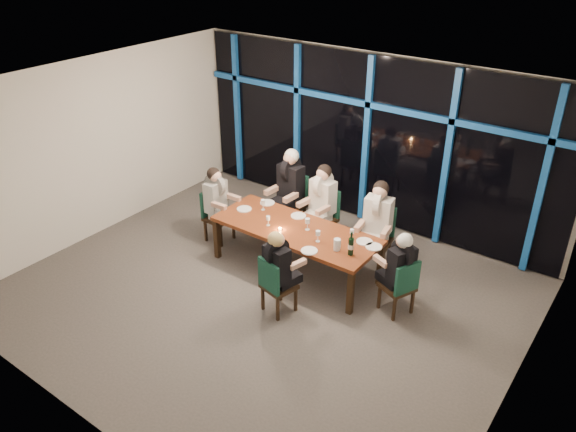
{
  "coord_description": "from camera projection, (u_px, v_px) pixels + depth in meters",
  "views": [
    {
      "loc": [
        4.24,
        -5.24,
        4.96
      ],
      "look_at": [
        0.0,
        0.6,
        1.05
      ],
      "focal_mm": 35.0,
      "sensor_mm": 36.0,
      "label": 1
    }
  ],
  "objects": [
    {
      "name": "room",
      "position": [
        261.0,
        168.0,
        7.32
      ],
      "size": [
        7.04,
        7.0,
        3.02
      ],
      "color": "#5C5551",
      "rests_on": "ground"
    },
    {
      "name": "window_wall",
      "position": [
        368.0,
        138.0,
        9.62
      ],
      "size": [
        6.86,
        0.43,
        2.94
      ],
      "color": "black",
      "rests_on": "ground"
    },
    {
      "name": "dining_table",
      "position": [
        296.0,
        232.0,
        8.53
      ],
      "size": [
        2.6,
        1.0,
        0.75
      ],
      "color": "brown",
      "rests_on": "ground"
    },
    {
      "name": "chair_far_left",
      "position": [
        293.0,
        199.0,
        9.75
      ],
      "size": [
        0.51,
        0.51,
        1.03
      ],
      "rotation": [
        0.0,
        0.0,
        -0.07
      ],
      "color": "black",
      "rests_on": "ground"
    },
    {
      "name": "chair_far_mid",
      "position": [
        324.0,
        213.0,
        9.35
      ],
      "size": [
        0.5,
        0.5,
        0.98
      ],
      "rotation": [
        0.0,
        0.0,
        -0.11
      ],
      "color": "black",
      "rests_on": "ground"
    },
    {
      "name": "chair_far_right",
      "position": [
        378.0,
        233.0,
        8.74
      ],
      "size": [
        0.53,
        0.53,
        1.0
      ],
      "rotation": [
        0.0,
        0.0,
        0.17
      ],
      "color": "black",
      "rests_on": "ground"
    },
    {
      "name": "chair_end_left",
      "position": [
        215.0,
        212.0,
        9.47
      ],
      "size": [
        0.43,
        0.43,
        0.91
      ],
      "rotation": [
        0.0,
        0.0,
        1.6
      ],
      "color": "black",
      "rests_on": "ground"
    },
    {
      "name": "chair_end_right",
      "position": [
        401.0,
        285.0,
        7.66
      ],
      "size": [
        0.53,
        0.53,
        0.87
      ],
      "rotation": [
        0.0,
        0.0,
        4.3
      ],
      "color": "black",
      "rests_on": "ground"
    },
    {
      "name": "chair_near_mid",
      "position": [
        275.0,
        283.0,
        7.68
      ],
      "size": [
        0.49,
        0.49,
        0.88
      ],
      "rotation": [
        0.0,
        0.0,
        2.91
      ],
      "color": "black",
      "rests_on": "ground"
    },
    {
      "name": "diner_far_left",
      "position": [
        289.0,
        179.0,
        9.49
      ],
      "size": [
        0.53,
        0.66,
        1.0
      ],
      "rotation": [
        0.0,
        0.0,
        -0.07
      ],
      "color": "black",
      "rests_on": "ground"
    },
    {
      "name": "diner_far_mid",
      "position": [
        322.0,
        194.0,
        9.11
      ],
      "size": [
        0.51,
        0.63,
        0.95
      ],
      "rotation": [
        0.0,
        0.0,
        -0.11
      ],
      "color": "silver",
      "rests_on": "ground"
    },
    {
      "name": "diner_far_right",
      "position": [
        378.0,
        213.0,
        8.49
      ],
      "size": [
        0.54,
        0.66,
        0.97
      ],
      "rotation": [
        0.0,
        0.0,
        0.17
      ],
      "color": "silver",
      "rests_on": "ground"
    },
    {
      "name": "diner_end_left",
      "position": [
        217.0,
        194.0,
        9.26
      ],
      "size": [
        0.57,
        0.46,
        0.88
      ],
      "rotation": [
        0.0,
        0.0,
        1.6
      ],
      "color": "black",
      "rests_on": "ground"
    },
    {
      "name": "diner_end_right",
      "position": [
        400.0,
        261.0,
        7.55
      ],
      "size": [
        0.6,
        0.55,
        0.85
      ],
      "rotation": [
        0.0,
        0.0,
        4.3
      ],
      "color": "black",
      "rests_on": "ground"
    },
    {
      "name": "diner_near_mid",
      "position": [
        279.0,
        260.0,
        7.55
      ],
      "size": [
        0.49,
        0.59,
        0.86
      ],
      "rotation": [
        0.0,
        0.0,
        2.91
      ],
      "color": "black",
      "rests_on": "ground"
    },
    {
      "name": "plate_far_left",
      "position": [
        267.0,
        203.0,
        9.22
      ],
      "size": [
        0.24,
        0.24,
        0.01
      ],
      "primitive_type": "cylinder",
      "color": "white",
      "rests_on": "dining_table"
    },
    {
      "name": "plate_far_mid",
      "position": [
        298.0,
        216.0,
        8.83
      ],
      "size": [
        0.24,
        0.24,
        0.01
      ],
      "primitive_type": "cylinder",
      "color": "white",
      "rests_on": "dining_table"
    },
    {
      "name": "plate_far_right",
      "position": [
        364.0,
        242.0,
        8.14
      ],
      "size": [
        0.24,
        0.24,
        0.01
      ],
      "primitive_type": "cylinder",
      "color": "white",
      "rests_on": "dining_table"
    },
    {
      "name": "plate_end_left",
      "position": [
        244.0,
        209.0,
        9.03
      ],
      "size": [
        0.24,
        0.24,
        0.01
      ],
      "primitive_type": "cylinder",
      "color": "white",
      "rests_on": "dining_table"
    },
    {
      "name": "plate_end_right",
      "position": [
        374.0,
        247.0,
        8.01
      ],
      "size": [
        0.24,
        0.24,
        0.01
      ],
      "primitive_type": "cylinder",
      "color": "white",
      "rests_on": "dining_table"
    },
    {
      "name": "plate_near_mid",
      "position": [
        309.0,
        251.0,
        7.92
      ],
      "size": [
        0.24,
        0.24,
        0.01
      ],
      "primitive_type": "cylinder",
      "color": "white",
      "rests_on": "dining_table"
    },
    {
      "name": "wine_bottle",
      "position": [
        351.0,
        246.0,
        7.78
      ],
      "size": [
        0.08,
        0.08,
        0.35
      ],
      "rotation": [
        0.0,
        0.0,
        -0.36
      ],
      "color": "black",
      "rests_on": "dining_table"
    },
    {
      "name": "water_pitcher",
      "position": [
        337.0,
        245.0,
        7.91
      ],
      "size": [
        0.11,
        0.1,
        0.18
      ],
      "rotation": [
        0.0,
        0.0,
        -0.21
      ],
      "color": "silver",
      "rests_on": "dining_table"
    },
    {
      "name": "tea_light",
      "position": [
        280.0,
        229.0,
        8.45
      ],
      "size": [
        0.05,
        0.05,
        0.03
      ],
      "primitive_type": "cylinder",
      "color": "#FFA14C",
      "rests_on": "dining_table"
    },
    {
      "name": "wine_glass_a",
      "position": [
        268.0,
        219.0,
        8.52
      ],
      "size": [
        0.06,
        0.06,
        0.16
      ],
      "color": "silver",
      "rests_on": "dining_table"
    },
    {
      "name": "wine_glass_b",
      "position": [
        307.0,
        222.0,
        8.39
      ],
      "size": [
        0.07,
        0.07,
        0.19
      ],
      "color": "silver",
      "rests_on": "dining_table"
    },
    {
      "name": "wine_glass_c",
      "position": [
        318.0,
        234.0,
        8.1
      ],
      "size": [
        0.07,
        0.07,
        0.18
      ],
      "color": "silver",
      "rests_on": "dining_table"
    },
    {
      "name": "wine_glass_d",
      "position": [
        263.0,
        203.0,
        8.96
      ],
      "size": [
        0.07,
        0.07,
        0.18
      ],
      "color": "white",
      "rests_on": "dining_table"
    },
    {
      "name": "wine_glass_e",
      "position": [
        352.0,
        232.0,
        8.16
      ],
      "size": [
        0.06,
        0.06,
        0.16
      ],
      "color": "silver",
      "rests_on": "dining_table"
    }
  ]
}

